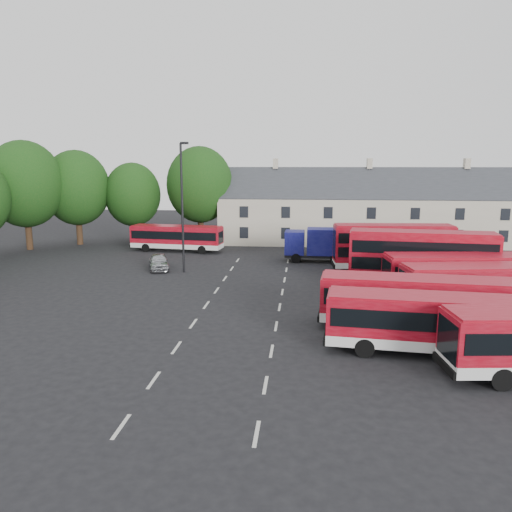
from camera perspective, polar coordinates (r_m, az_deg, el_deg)
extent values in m
plane|color=black|center=(32.40, -6.40, -6.58)|extent=(140.00, 140.00, 0.00)
cube|color=beige|center=(19.96, -15.16, -18.29)|extent=(0.15, 1.80, 0.01)
cube|color=beige|center=(23.33, -11.62, -13.72)|extent=(0.15, 1.80, 0.01)
cube|color=beige|center=(26.88, -9.08, -10.29)|extent=(0.15, 1.80, 0.01)
cube|color=beige|center=(30.54, -7.18, -7.66)|extent=(0.15, 1.80, 0.01)
cube|color=beige|center=(34.27, -5.70, -5.59)|extent=(0.15, 1.80, 0.01)
cube|color=beige|center=(38.06, -4.53, -3.93)|extent=(0.15, 1.80, 0.01)
cube|color=beige|center=(41.89, -3.57, -2.57)|extent=(0.15, 1.80, 0.01)
cube|color=beige|center=(45.75, -2.78, -1.44)|extent=(0.15, 1.80, 0.01)
cube|color=beige|center=(49.63, -2.11, -0.48)|extent=(0.15, 1.80, 0.01)
cube|color=beige|center=(18.91, 0.06, -19.64)|extent=(0.15, 1.80, 0.01)
cube|color=beige|center=(22.44, 1.08, -14.51)|extent=(0.15, 1.80, 0.01)
cube|color=beige|center=(26.11, 1.79, -10.80)|extent=(0.15, 1.80, 0.01)
cube|color=beige|center=(29.86, 2.31, -8.01)|extent=(0.15, 1.80, 0.01)
cube|color=beige|center=(33.67, 2.71, -5.85)|extent=(0.15, 1.80, 0.01)
cube|color=beige|center=(37.52, 3.03, -4.13)|extent=(0.15, 1.80, 0.01)
cube|color=beige|center=(41.40, 3.28, -2.73)|extent=(0.15, 1.80, 0.01)
cube|color=beige|center=(45.30, 3.49, -1.57)|extent=(0.15, 1.80, 0.01)
cube|color=beige|center=(49.22, 3.67, -0.59)|extent=(0.15, 1.80, 0.01)
cylinder|color=black|center=(60.99, -24.55, 2.71)|extent=(0.70, 0.70, 4.38)
ellipsoid|color=#113E10|center=(60.59, -24.92, 7.47)|extent=(8.25, 8.25, 9.49)
cylinder|color=black|center=(62.68, -19.55, 3.09)|extent=(0.70, 0.70, 4.02)
ellipsoid|color=#113E10|center=(62.29, -19.82, 7.35)|extent=(7.59, 7.59, 8.73)
cylinder|color=black|center=(62.28, -13.75, 3.11)|extent=(0.70, 0.70, 3.50)
ellipsoid|color=#113E10|center=(61.90, -13.91, 6.83)|extent=(6.60, 6.60, 7.59)
cylinder|color=black|center=(61.03, -6.33, 3.53)|extent=(0.70, 0.70, 4.20)
ellipsoid|color=#113E10|center=(60.64, -6.43, 8.10)|extent=(7.92, 7.92, 9.11)
cube|color=beige|center=(61.09, 12.59, 3.96)|extent=(35.00, 7.00, 5.50)
cube|color=#2D3035|center=(60.85, 12.69, 6.53)|extent=(35.70, 7.13, 7.13)
cube|color=beige|center=(60.37, 2.26, 10.51)|extent=(0.60, 0.90, 1.20)
cube|color=beige|center=(60.72, 12.85, 10.26)|extent=(0.60, 0.90, 1.20)
cube|color=beige|center=(63.01, 22.96, 9.70)|extent=(0.60, 0.90, 1.20)
cylinder|color=black|center=(24.14, 26.30, -12.51)|extent=(1.03, 0.39, 1.01)
cube|color=silver|center=(26.97, 19.74, -9.03)|extent=(10.96, 3.53, 0.54)
cube|color=maroon|center=(26.59, 19.90, -6.54)|extent=(10.96, 3.53, 1.91)
cube|color=black|center=(26.58, 19.91, -6.44)|extent=(10.54, 3.55, 0.93)
cube|color=maroon|center=(26.33, 20.04, -4.45)|extent=(10.74, 3.41, 0.12)
cylinder|color=black|center=(25.72, 12.31, -10.24)|extent=(1.00, 0.37, 0.98)
cylinder|color=black|center=(28.79, 26.27, -8.84)|extent=(1.00, 0.37, 0.98)
cube|color=silver|center=(30.46, 17.87, -6.64)|extent=(11.19, 3.56, 0.55)
cube|color=maroon|center=(30.12, 18.01, -4.36)|extent=(11.19, 3.56, 1.95)
cube|color=black|center=(30.11, 18.01, -4.27)|extent=(10.75, 3.58, 0.95)
cube|color=maroon|center=(29.88, 18.12, -2.46)|extent=(10.96, 3.44, 0.12)
cylinder|color=black|center=(29.23, 11.17, -7.60)|extent=(1.02, 0.38, 1.00)
cylinder|color=black|center=(32.21, 23.88, -6.62)|extent=(1.02, 0.38, 1.00)
cube|color=silver|center=(35.40, 25.12, -4.72)|extent=(11.51, 4.32, 0.56)
cube|color=maroon|center=(35.11, 25.28, -2.71)|extent=(11.51, 4.32, 1.99)
cube|color=black|center=(35.10, 25.28, -2.63)|extent=(11.07, 4.31, 0.97)
cube|color=maroon|center=(34.90, 25.41, -1.03)|extent=(11.27, 4.19, 0.12)
cylinder|color=black|center=(32.90, 20.50, -6.01)|extent=(1.05, 0.45, 1.02)
cube|color=silver|center=(38.26, 22.87, -3.44)|extent=(11.68, 3.89, 0.57)
cube|color=maroon|center=(37.98, 23.01, -1.53)|extent=(11.68, 3.89, 2.03)
cube|color=black|center=(37.97, 23.02, -1.45)|extent=(11.23, 3.90, 0.99)
cube|color=maroon|center=(37.79, 23.13, 0.06)|extent=(11.44, 3.76, 0.12)
cylinder|color=black|center=(35.93, 18.21, -4.47)|extent=(1.07, 0.41, 1.04)
cylinder|color=black|center=(40.94, 26.89, -3.29)|extent=(1.07, 0.41, 1.04)
cube|color=silver|center=(40.48, 18.23, -2.46)|extent=(11.04, 3.70, 0.54)
cube|color=maroon|center=(40.10, 18.39, 0.22)|extent=(11.04, 3.70, 3.30)
cube|color=black|center=(40.22, 18.33, -0.68)|extent=(10.62, 3.71, 0.94)
cube|color=maroon|center=(39.85, 18.53, 2.62)|extent=(10.82, 3.57, 0.12)
cylinder|color=black|center=(39.22, 13.32, -3.02)|extent=(1.01, 0.39, 0.98)
cylinder|color=black|center=(42.12, 22.75, -2.64)|extent=(1.01, 0.39, 0.98)
cube|color=black|center=(40.00, 18.44, 1.12)|extent=(10.62, 3.71, 0.94)
cube|color=silver|center=(45.86, 15.28, -0.86)|extent=(10.43, 2.96, 0.52)
cube|color=maroon|center=(45.55, 15.39, 1.40)|extent=(10.43, 2.96, 3.14)
cube|color=black|center=(45.65, 15.36, 0.64)|extent=(10.03, 2.99, 0.89)
cube|color=maroon|center=(45.33, 15.49, 3.42)|extent=(10.22, 2.85, 0.11)
cylinder|color=black|center=(44.25, 11.41, -1.44)|extent=(0.95, 0.32, 0.94)
cylinder|color=black|center=(47.77, 18.84, -0.92)|extent=(0.95, 0.32, 0.94)
cube|color=black|center=(45.46, 15.43, 2.16)|extent=(10.03, 2.99, 0.89)
cube|color=silver|center=(55.19, -9.01, 1.25)|extent=(10.18, 3.40, 0.50)
cube|color=maroon|center=(55.02, -9.05, 2.42)|extent=(10.18, 3.40, 1.77)
cube|color=black|center=(55.02, -9.05, 2.47)|extent=(9.78, 3.41, 0.86)
cube|color=maroon|center=(54.90, -9.08, 3.38)|extent=(9.97, 3.28, 0.11)
cylinder|color=black|center=(55.54, -12.46, 0.93)|extent=(0.93, 0.36, 0.91)
cylinder|color=black|center=(55.13, -5.53, 1.06)|extent=(0.93, 0.36, 0.91)
cube|color=black|center=(49.26, 7.68, 0.06)|extent=(7.50, 2.14, 0.28)
cube|color=#10115E|center=(49.08, 4.45, 1.57)|extent=(1.92, 2.37, 2.24)
cube|color=black|center=(49.07, 3.42, 1.98)|extent=(0.14, 1.98, 1.12)
cube|color=#10115E|center=(49.05, 8.97, 1.63)|extent=(5.37, 2.45, 2.52)
cylinder|color=black|center=(48.28, 4.59, -0.27)|extent=(0.94, 0.28, 0.93)
cylinder|color=black|center=(50.45, 10.88, 0.05)|extent=(0.94, 0.28, 0.93)
imported|color=#A0A3A7|center=(46.10, -11.04, -0.63)|extent=(2.93, 4.51, 1.43)
cylinder|color=black|center=(43.81, -8.42, 5.32)|extent=(0.20, 0.20, 11.18)
cube|color=black|center=(43.55, -8.20, 12.66)|extent=(0.69, 0.33, 0.20)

